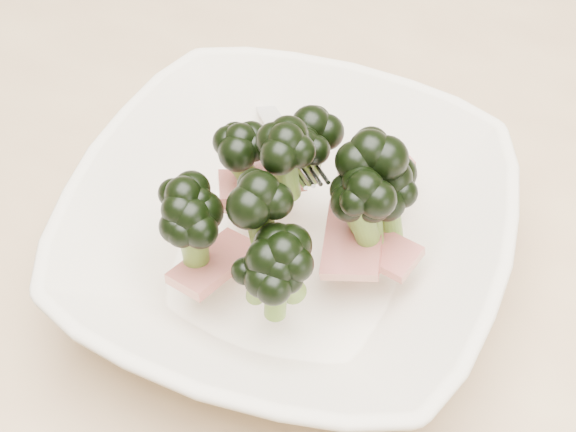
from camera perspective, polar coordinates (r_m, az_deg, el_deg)
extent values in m
cube|color=tan|center=(0.53, 5.69, -5.43)|extent=(1.20, 0.80, 0.04)
cylinder|color=tan|center=(1.22, -12.59, 7.52)|extent=(0.06, 0.06, 0.71)
imported|color=beige|center=(0.49, 0.00, -1.28)|extent=(0.30, 0.30, 0.06)
cylinder|color=#4E6D24|center=(0.46, -0.16, 3.13)|extent=(0.02, 0.02, 0.04)
ellipsoid|color=black|center=(0.44, -0.16, 5.31)|extent=(0.04, 0.04, 0.03)
cylinder|color=#4E6D24|center=(0.48, 5.76, -0.33)|extent=(0.03, 0.02, 0.04)
ellipsoid|color=black|center=(0.46, 5.99, 1.47)|extent=(0.04, 0.04, 0.03)
cylinder|color=#4E6D24|center=(0.45, -0.87, -5.62)|extent=(0.01, 0.02, 0.03)
ellipsoid|color=black|center=(0.43, -0.90, -4.09)|extent=(0.03, 0.03, 0.03)
cylinder|color=#4E6D24|center=(0.48, 5.55, 2.09)|extent=(0.03, 0.02, 0.05)
ellipsoid|color=black|center=(0.45, 5.85, 4.64)|extent=(0.04, 0.04, 0.03)
cylinder|color=#4E6D24|center=(0.49, 7.02, 0.41)|extent=(0.03, 0.02, 0.05)
ellipsoid|color=black|center=(0.46, 7.36, 2.67)|extent=(0.04, 0.04, 0.03)
cylinder|color=#4E6D24|center=(0.48, 1.14, 3.78)|extent=(0.01, 0.01, 0.03)
ellipsoid|color=black|center=(0.47, 1.17, 5.15)|extent=(0.03, 0.03, 0.02)
cylinder|color=#4E6D24|center=(0.47, 5.07, -0.04)|extent=(0.03, 0.02, 0.04)
ellipsoid|color=black|center=(0.45, 5.28, 1.85)|extent=(0.04, 0.04, 0.03)
cylinder|color=#4E6D24|center=(0.51, 1.58, 4.39)|extent=(0.02, 0.03, 0.04)
ellipsoid|color=black|center=(0.49, 1.64, 6.46)|extent=(0.04, 0.04, 0.03)
cylinder|color=#4E6D24|center=(0.46, 5.27, -0.18)|extent=(0.02, 0.02, 0.04)
ellipsoid|color=black|center=(0.44, 5.51, 1.95)|extent=(0.04, 0.04, 0.03)
cylinder|color=#4E6D24|center=(0.45, -1.98, -0.40)|extent=(0.03, 0.02, 0.04)
ellipsoid|color=black|center=(0.43, -2.07, 1.70)|extent=(0.04, 0.04, 0.03)
cylinder|color=#4E6D24|center=(0.45, -0.34, -4.51)|extent=(0.02, 0.03, 0.04)
ellipsoid|color=black|center=(0.43, -0.35, -2.59)|extent=(0.04, 0.04, 0.03)
cylinder|color=#4E6D24|center=(0.45, -2.22, -4.95)|extent=(0.02, 0.01, 0.03)
ellipsoid|color=black|center=(0.44, -2.30, -3.59)|extent=(0.03, 0.03, 0.02)
cylinder|color=#4E6D24|center=(0.47, -7.09, -0.75)|extent=(0.03, 0.03, 0.05)
ellipsoid|color=black|center=(0.45, -7.45, 1.49)|extent=(0.04, 0.04, 0.03)
cylinder|color=#4E6D24|center=(0.49, -3.25, 3.41)|extent=(0.02, 0.02, 0.04)
ellipsoid|color=black|center=(0.47, -3.39, 5.43)|extent=(0.03, 0.03, 0.03)
cylinder|color=#4E6D24|center=(0.47, -6.61, -2.23)|extent=(0.02, 0.02, 0.05)
ellipsoid|color=black|center=(0.45, -6.94, -0.02)|extent=(0.04, 0.04, 0.03)
cube|color=maroon|center=(0.48, -5.27, -3.37)|extent=(0.04, 0.06, 0.02)
cube|color=maroon|center=(0.50, -1.35, 3.19)|extent=(0.06, 0.05, 0.02)
cube|color=maroon|center=(0.48, 4.67, -1.68)|extent=(0.05, 0.06, 0.01)
cube|color=maroon|center=(0.50, -2.38, 2.33)|extent=(0.03, 0.05, 0.02)
cube|color=maroon|center=(0.51, 6.32, 3.24)|extent=(0.04, 0.05, 0.02)
cube|color=maroon|center=(0.50, -2.62, 2.02)|extent=(0.05, 0.05, 0.01)
cube|color=maroon|center=(0.48, 6.30, -2.20)|extent=(0.06, 0.03, 0.01)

